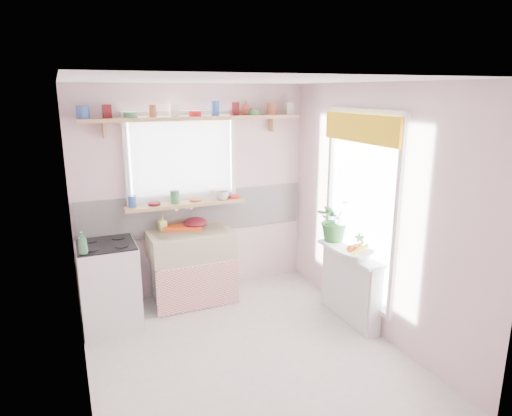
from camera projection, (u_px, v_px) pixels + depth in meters
name	position (u px, v px, depth m)	size (l,w,h in m)	color
room	(271.00, 189.00, 5.00)	(3.20, 3.20, 3.20)	silver
sink_unit	(192.00, 266.00, 5.31)	(0.95, 0.65, 1.11)	white
cooker	(109.00, 285.00, 4.73)	(0.58, 0.58, 0.93)	white
radiator_ledge	(350.00, 284.00, 4.90)	(0.22, 0.95, 0.78)	white
windowsill	(186.00, 204.00, 5.30)	(1.40, 0.22, 0.04)	tan
pine_shelf	(195.00, 118.00, 5.11)	(2.52, 0.24, 0.04)	tan
shelf_crockery	(195.00, 111.00, 5.09)	(2.47, 0.11, 0.12)	#3359A5
sill_crockery	(181.00, 198.00, 5.27)	(1.35, 0.11, 0.12)	#3359A5
dish_tray	(183.00, 226.00, 5.38)	(0.44, 0.33, 0.04)	#F74F16
colander	(196.00, 223.00, 5.36)	(0.28, 0.28, 0.13)	#5D101C
jade_plant	(335.00, 219.00, 5.11)	(0.44, 0.38, 0.48)	#2C6C2B
fruit_bowl	(356.00, 255.00, 4.60)	(0.33, 0.33, 0.08)	white
herb_pot	(359.00, 244.00, 4.73)	(0.11, 0.08, 0.21)	#366F2C
soap_bottle_sink	(162.00, 223.00, 5.27)	(0.08, 0.08, 0.18)	#D6EB68
sill_cup	(223.00, 196.00, 5.40)	(0.13, 0.13, 0.11)	beige
sill_bowl	(223.00, 195.00, 5.53)	(0.19, 0.19, 0.06)	#3563AE
shelf_vase	(246.00, 108.00, 5.38)	(0.15, 0.15, 0.16)	#A44632
cooker_bottle	(83.00, 243.00, 4.31)	(0.09, 0.09, 0.22)	#40804C
fruit	(356.00, 248.00, 4.59)	(0.20, 0.14, 0.10)	#EE5814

